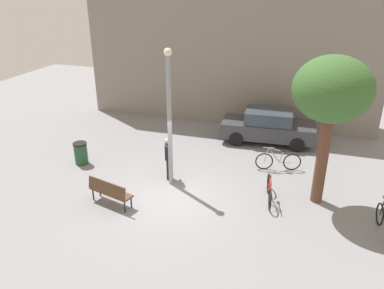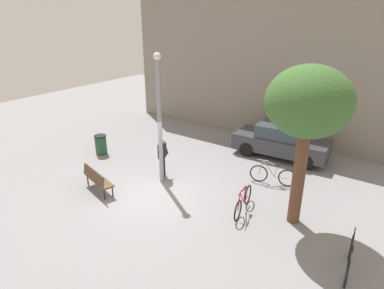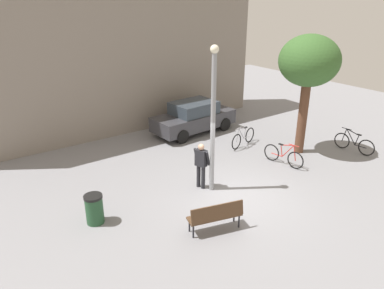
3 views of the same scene
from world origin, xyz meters
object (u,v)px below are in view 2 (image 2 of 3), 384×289
Objects in this scene: parked_car_charcoal at (281,141)px; trash_bin at (101,145)px; bicycle_silver at (273,175)px; bicycle_black at (349,259)px; bicycle_red at (243,202)px; lamppost at (159,115)px; person_by_lamppost at (162,155)px; plaza_tree at (308,105)px; park_bench at (97,178)px.

trash_bin is (-7.01, -4.63, -0.31)m from parked_car_charcoal.
bicycle_silver is 4.77m from bicycle_black.
bicycle_black is (3.49, -0.90, 0.00)m from bicycle_red.
lamppost is at bearing 178.69° from bicycle_red.
bicycle_silver and bicycle_red have the same top height.
bicycle_silver is at bearing -74.42° from parked_car_charcoal.
person_by_lamppost is 5.68m from parked_car_charcoal.
person_by_lamppost is at bearing 169.85° from bicycle_black.
bicycle_red is at bearing -6.20° from person_by_lamppost.
lamppost reaches higher than person_by_lamppost.
bicycle_black is at bearing -10.15° from person_by_lamppost.
bicycle_silver is at bearing 27.16° from person_by_lamppost.
bicycle_silver is 2.88m from parked_car_charcoal.
trash_bin is at bearing -146.56° from parked_car_charcoal.
lamppost is 1.82m from person_by_lamppost.
parked_car_charcoal is at bearing 116.03° from plaza_tree.
bicycle_red is (-1.57, -0.48, -3.47)m from plaza_tree.
person_by_lamppost is 1.00× the size of park_bench.
parked_car_charcoal is 8.41m from trash_bin.
trash_bin is at bearing 178.30° from person_by_lamppost.
bicycle_red is at bearing -1.31° from lamppost.
park_bench is 0.93× the size of bicycle_red.
lamppost is at bearing -147.60° from bicycle_silver.
lamppost is 2.76× the size of bicycle_black.
park_bench is 1.80× the size of trash_bin.
trash_bin is (-4.11, 0.45, -2.27)m from lamppost.
park_bench is 7.79m from plaza_tree.
bicycle_silver is at bearing 13.57° from trash_bin.
plaza_tree is (6.62, 2.40, 3.31)m from park_bench.
bicycle_red is (5.06, 1.92, -0.16)m from park_bench.
person_by_lamppost is (-0.22, 0.33, -1.77)m from lamppost.
bicycle_black is at bearing -14.39° from bicycle_red.
plaza_tree reaches higher than bicycle_silver.
trash_bin is at bearing 137.47° from park_bench.
plaza_tree is at bearing -51.78° from bicycle_silver.
bicycle_red is 0.42× the size of parked_car_charcoal.
parked_car_charcoal is (2.90, 5.08, -1.97)m from lamppost.
person_by_lamppost reaches higher than bicycle_red.
bicycle_red and bicycle_black have the same top height.
plaza_tree reaches higher than park_bench.
bicycle_red reaches higher than trash_bin.
bicycle_red is (-0.05, -2.41, 0.00)m from bicycle_silver.
person_by_lamppost is 0.34× the size of plaza_tree.
bicycle_silver is (5.11, 4.33, -0.16)m from park_bench.
park_bench is 0.39× the size of parked_car_charcoal.
plaza_tree is 5.39× the size of trash_bin.
bicycle_silver is at bearing 40.28° from park_bench.
person_by_lamppost is 7.47m from bicycle_black.
bicycle_red reaches higher than park_bench.
lamppost is 1.00× the size of plaza_tree.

